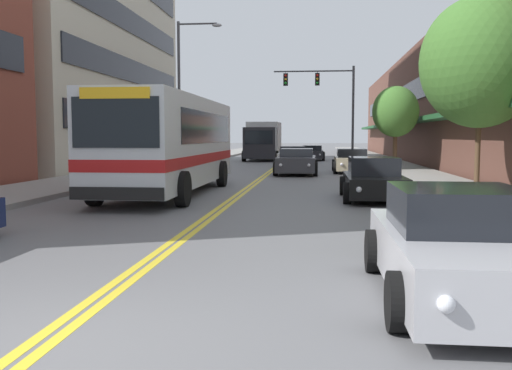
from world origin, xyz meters
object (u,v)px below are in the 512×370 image
(street_lamp_left_far, at_px, (185,82))
(street_tree_right_far, at_px, (396,112))
(city_bus, at_px, (171,140))
(car_red_parked_left_near, at_px, (199,158))
(car_charcoal_moving_second, at_px, (312,153))
(car_silver_parked_right_foreground, at_px, (459,248))
(car_dark_grey_moving_lead, at_px, (297,162))
(car_beige_parked_right_mid, at_px, (352,161))
(traffic_signal_mast, at_px, (327,94))
(street_tree_right_mid, at_px, (480,62))
(car_black_parked_right_far, at_px, (374,180))
(car_white_moving_third, at_px, (293,157))
(box_truck, at_px, (263,141))

(street_lamp_left_far, bearing_deg, street_tree_right_far, -3.57)
(city_bus, height_order, car_red_parked_left_near, city_bus)
(car_charcoal_moving_second, distance_m, street_tree_right_far, 16.23)
(car_silver_parked_right_foreground, distance_m, car_dark_grey_moving_lead, 22.57)
(car_beige_parked_right_mid, relative_size, traffic_signal_mast, 0.62)
(city_bus, height_order, car_silver_parked_right_foreground, city_bus)
(car_charcoal_moving_second, bearing_deg, city_bus, -99.30)
(car_red_parked_left_near, distance_m, car_charcoal_moving_second, 14.93)
(car_beige_parked_right_mid, distance_m, street_tree_right_mid, 13.70)
(car_black_parked_right_far, xyz_separation_m, street_tree_right_mid, (3.21, 0.48, 3.62))
(car_charcoal_moving_second, relative_size, car_white_moving_third, 0.91)
(street_tree_right_mid, xyz_separation_m, street_tree_right_far, (-0.79, 13.10, -0.95))
(car_silver_parked_right_foreground, bearing_deg, street_tree_right_far, 84.30)
(city_bus, relative_size, car_black_parked_right_far, 2.54)
(car_charcoal_moving_second, bearing_deg, traffic_signal_mast, -72.41)
(car_red_parked_left_near, bearing_deg, car_charcoal_moving_second, 63.78)
(car_black_parked_right_far, xyz_separation_m, car_charcoal_moving_second, (-2.16, 28.92, -0.02))
(traffic_signal_mast, bearing_deg, car_beige_parked_right_mid, -84.46)
(city_bus, distance_m, car_charcoal_moving_second, 28.12)
(car_dark_grey_moving_lead, bearing_deg, street_tree_right_mid, -61.47)
(car_beige_parked_right_mid, height_order, traffic_signal_mast, traffic_signal_mast)
(car_dark_grey_moving_lead, distance_m, car_charcoal_moving_second, 17.39)
(car_dark_grey_moving_lead, bearing_deg, car_silver_parked_right_foreground, -82.92)
(car_silver_parked_right_foreground, height_order, car_black_parked_right_far, car_silver_parked_right_foreground)
(car_beige_parked_right_mid, xyz_separation_m, car_white_moving_third, (-3.44, 5.68, 0.02))
(car_white_moving_third, height_order, street_tree_right_mid, street_tree_right_mid)
(street_lamp_left_far, height_order, street_tree_right_far, street_lamp_left_far)
(car_red_parked_left_near, bearing_deg, street_lamp_left_far, -113.22)
(box_truck, bearing_deg, car_black_parked_right_far, -77.85)
(street_tree_right_mid, bearing_deg, car_red_parked_left_near, 128.51)
(box_truck, height_order, street_tree_right_mid, street_tree_right_mid)
(car_silver_parked_right_foreground, distance_m, street_lamp_left_far, 27.18)
(car_black_parked_right_far, relative_size, box_truck, 0.60)
(city_bus, height_order, car_charcoal_moving_second, city_bus)
(car_silver_parked_right_foreground, xyz_separation_m, street_tree_right_far, (2.44, 24.44, 2.65))
(car_beige_parked_right_mid, bearing_deg, car_charcoal_moving_second, 98.27)
(car_silver_parked_right_foreground, xyz_separation_m, car_black_parked_right_far, (0.02, 10.86, -0.02))
(car_white_moving_third, bearing_deg, traffic_signal_mast, 70.82)
(box_truck, height_order, street_lamp_left_far, street_lamp_left_far)
(city_bus, bearing_deg, car_charcoal_moving_second, 80.70)
(car_silver_parked_right_foreground, relative_size, street_lamp_left_far, 0.50)
(car_red_parked_left_near, height_order, street_tree_right_mid, street_tree_right_mid)
(street_tree_right_far, bearing_deg, traffic_signal_mast, 106.34)
(car_black_parked_right_far, height_order, street_lamp_left_far, street_lamp_left_far)
(car_red_parked_left_near, xyz_separation_m, car_white_moving_third, (5.43, 3.48, -0.04))
(car_silver_parked_right_foreground, xyz_separation_m, street_tree_right_mid, (3.23, 11.34, 3.60))
(car_charcoal_moving_second, distance_m, car_white_moving_third, 9.98)
(car_dark_grey_moving_lead, bearing_deg, traffic_signal_mast, 82.92)
(car_beige_parked_right_mid, distance_m, car_dark_grey_moving_lead, 3.41)
(traffic_signal_mast, relative_size, street_tree_right_far, 1.60)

